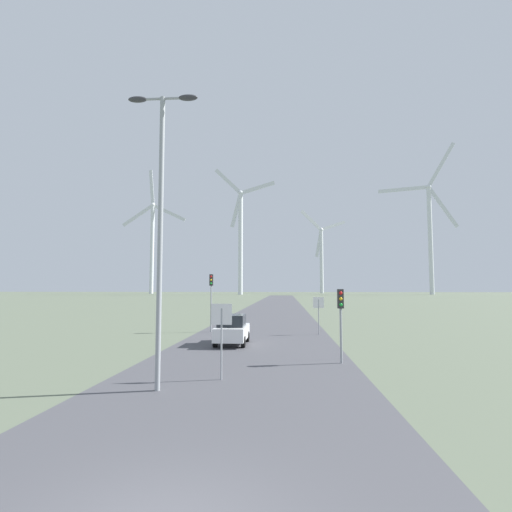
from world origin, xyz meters
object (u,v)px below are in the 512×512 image
Objects in this scene: stop_sign_far at (319,308)px; car_approaching at (232,329)px; wind_turbine_center at (321,253)px; stop_sign_near at (222,326)px; streetlamp at (161,205)px; traffic_light_post_near_right at (341,309)px; wind_turbine_far_left at (152,239)px; traffic_light_post_near_left at (211,290)px; wind_turbine_right at (430,227)px; wind_turbine_left at (241,233)px.

car_approaching is (-5.77, -5.63, -1.03)m from stop_sign_far.
stop_sign_far is 216.56m from wind_turbine_center.
stop_sign_near is at bearing -84.88° from car_approaching.
traffic_light_post_near_right is (6.94, 5.43, -3.90)m from streetlamp.
streetlamp is 217.30m from wind_turbine_far_left.
stop_sign_near is at bearing 42.57° from streetlamp.
traffic_light_post_near_right is 215.08m from wind_turbine_far_left.
traffic_light_post_near_right is at bearing 38.03° from streetlamp.
streetlamp is 233.45m from wind_turbine_center.
car_approaching is at bearing -68.94° from traffic_light_post_near_left.
traffic_light_post_near_left reaches higher than stop_sign_far.
stop_sign_far is 8.51m from traffic_light_post_near_left.
stop_sign_far is 190.10m from wind_turbine_right.
stop_sign_far is at bearing 44.29° from car_approaching.
wind_turbine_right reaches higher than wind_turbine_center.
wind_turbine_center is at bearing 82.52° from traffic_light_post_near_left.
traffic_light_post_near_right is (5.03, 3.67, 0.50)m from stop_sign_near.
wind_turbine_center is at bearing 83.46° from streetlamp.
streetlamp reaches higher than car_approaching.
wind_turbine_center is at bearing 83.41° from car_approaching.
wind_turbine_right is at bearing 68.31° from stop_sign_near.
stop_sign_far is 0.04× the size of wind_turbine_far_left.
wind_turbine_far_left is at bearing 110.21° from traffic_light_post_near_left.
wind_turbine_center is 0.67× the size of wind_turbine_right.
traffic_light_post_near_left is (-8.34, 1.05, 1.36)m from stop_sign_far.
wind_turbine_left is at bearing 95.54° from streetlamp.
wind_turbine_far_left reaches higher than stop_sign_near.
wind_turbine_left reaches higher than stop_sign_near.
wind_turbine_center is 65.51m from wind_turbine_right.
stop_sign_far is at bearing -81.53° from wind_turbine_left.
stop_sign_near is at bearing -111.69° from wind_turbine_right.
stop_sign_near is at bearing -78.00° from traffic_light_post_near_left.
wind_turbine_center is at bearing 85.05° from traffic_light_post_near_right.
streetlamp is at bearing -112.23° from stop_sign_far.
streetlamp is 3.03× the size of traffic_light_post_near_right.
wind_turbine_center reaches higher than traffic_light_post_near_right.
traffic_light_post_near_left is 0.06× the size of wind_turbine_right.
streetlamp is 2.53× the size of car_approaching.
streetlamp is 12.45m from car_approaching.
traffic_light_post_near_left is 0.07× the size of wind_turbine_left.
traffic_light_post_near_right is 227.71m from wind_turbine_center.
traffic_light_post_near_right is at bearing -110.73° from wind_turbine_right.
traffic_light_post_near_left reaches higher than stop_sign_near.
wind_turbine_far_left is at bearing -164.38° from wind_turbine_center.
wind_turbine_center reaches higher than stop_sign_far.
streetlamp is 2.29× the size of traffic_light_post_near_left.
stop_sign_far is 0.04× the size of wind_turbine_right.
car_approaching is at bearing -112.93° from wind_turbine_right.
traffic_light_post_near_left is (-3.41, 16.04, 1.29)m from stop_sign_near.
stop_sign_near is at bearing -83.80° from wind_turbine_left.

